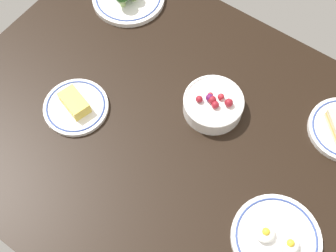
# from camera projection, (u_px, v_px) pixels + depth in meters

# --- Properties ---
(dining_table) EXTENTS (1.16, 0.91, 0.04)m
(dining_table) POSITION_uv_depth(u_px,v_px,m) (168.00, 133.00, 1.15)
(dining_table) COLOR black
(dining_table) RESTS_ON ground
(bowl_berries) EXTENTS (0.16, 0.16, 0.07)m
(bowl_berries) POSITION_uv_depth(u_px,v_px,m) (213.00, 104.00, 1.13)
(bowl_berries) COLOR white
(bowl_berries) RESTS_ON dining_table
(plate_cheese) EXTENTS (0.17, 0.17, 0.05)m
(plate_cheese) POSITION_uv_depth(u_px,v_px,m) (76.00, 106.00, 1.15)
(plate_cheese) COLOR white
(plate_cheese) RESTS_ON dining_table
(plate_eggs) EXTENTS (0.21, 0.21, 0.05)m
(plate_eggs) POSITION_uv_depth(u_px,v_px,m) (276.00, 238.00, 0.99)
(plate_eggs) COLOR white
(plate_eggs) RESTS_ON dining_table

